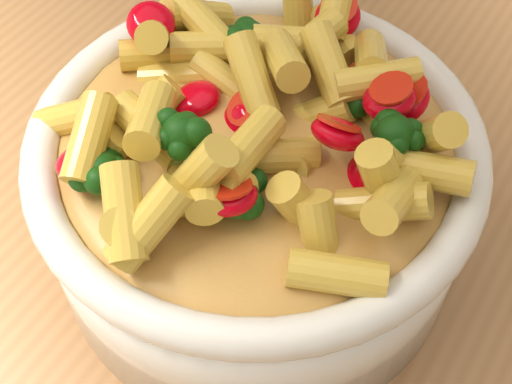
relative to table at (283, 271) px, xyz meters
The scene contains 3 objects.
table is the anchor object (origin of this frame).
serving_bowl 0.17m from the table, 89.41° to the right, with size 0.28×0.28×0.12m.
pasta_salad 0.24m from the table, 89.41° to the right, with size 0.22×0.22×0.05m.
Camera 1 is at (0.15, -0.28, 1.32)m, focal length 50.00 mm.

